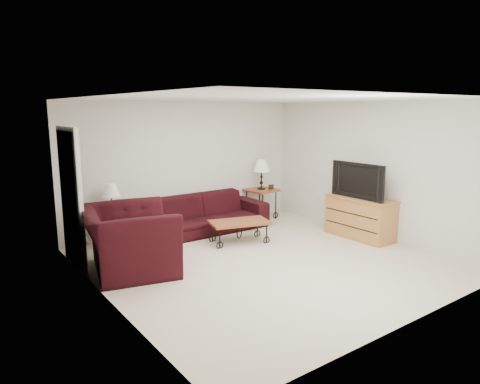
% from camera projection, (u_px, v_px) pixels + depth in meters
% --- Properties ---
extents(ground, '(5.00, 5.00, 0.00)m').
position_uv_depth(ground, '(266.00, 261.00, 6.82)').
color(ground, beige).
rests_on(ground, ground).
extents(wall_back, '(5.00, 0.02, 2.50)m').
position_uv_depth(wall_back, '(187.00, 166.00, 8.57)').
color(wall_back, silver).
rests_on(wall_back, ground).
extents(wall_front, '(5.00, 0.02, 2.50)m').
position_uv_depth(wall_front, '(417.00, 214.00, 4.60)').
color(wall_front, silver).
rests_on(wall_front, ground).
extents(wall_left, '(0.02, 5.00, 2.50)m').
position_uv_depth(wall_left, '(104.00, 203.00, 5.14)').
color(wall_left, silver).
rests_on(wall_left, ground).
extents(wall_right, '(0.02, 5.00, 2.50)m').
position_uv_depth(wall_right, '(371.00, 170.00, 8.03)').
color(wall_right, silver).
rests_on(wall_right, ground).
extents(ceiling, '(5.00, 5.00, 0.00)m').
position_uv_depth(ceiling, '(268.00, 99.00, 6.35)').
color(ceiling, white).
rests_on(ceiling, wall_back).
extents(doorway, '(0.08, 0.94, 2.04)m').
position_uv_depth(doorway, '(70.00, 199.00, 6.51)').
color(doorway, black).
rests_on(doorway, ground).
extents(sofa, '(2.43, 0.95, 0.71)m').
position_uv_depth(sofa, '(206.00, 213.00, 8.44)').
color(sofa, black).
rests_on(sofa, ground).
extents(side_table_left, '(0.57, 0.57, 0.55)m').
position_uv_depth(side_table_left, '(113.00, 230.00, 7.56)').
color(side_table_left, brown).
rests_on(side_table_left, ground).
extents(side_table_right, '(0.65, 0.65, 0.65)m').
position_uv_depth(side_table_right, '(261.00, 204.00, 9.47)').
color(side_table_right, brown).
rests_on(side_table_right, ground).
extents(lamp_left, '(0.35, 0.35, 0.55)m').
position_uv_depth(lamp_left, '(111.00, 199.00, 7.46)').
color(lamp_left, black).
rests_on(lamp_left, side_table_left).
extents(lamp_right, '(0.40, 0.40, 0.65)m').
position_uv_depth(lamp_right, '(261.00, 174.00, 9.35)').
color(lamp_right, black).
rests_on(lamp_right, side_table_right).
extents(photo_frame_left, '(0.11, 0.02, 0.09)m').
position_uv_depth(photo_frame_left, '(107.00, 215.00, 7.30)').
color(photo_frame_left, black).
rests_on(photo_frame_left, side_table_left).
extents(photo_frame_right, '(0.13, 0.03, 0.11)m').
position_uv_depth(photo_frame_right, '(271.00, 187.00, 9.36)').
color(photo_frame_right, black).
rests_on(photo_frame_right, side_table_right).
extents(coffee_table, '(1.16, 0.82, 0.39)m').
position_uv_depth(coffee_table, '(239.00, 232.00, 7.76)').
color(coffee_table, brown).
rests_on(coffee_table, ground).
extents(armchair, '(1.57, 1.70, 0.94)m').
position_uv_depth(armchair, '(129.00, 240.00, 6.35)').
color(armchair, black).
rests_on(armchair, ground).
extents(throw_pillow, '(0.21, 0.44, 0.43)m').
position_uv_depth(throw_pillow, '(140.00, 235.00, 6.39)').
color(throw_pillow, '#BD4318').
rests_on(throw_pillow, armchair).
extents(tv_stand, '(0.53, 1.26, 0.76)m').
position_uv_depth(tv_stand, '(360.00, 218.00, 8.02)').
color(tv_stand, '#C58249').
rests_on(tv_stand, ground).
extents(television, '(0.15, 1.13, 0.65)m').
position_uv_depth(television, '(361.00, 180.00, 7.88)').
color(television, black).
rests_on(television, tv_stand).
extents(backpack, '(0.39, 0.35, 0.42)m').
position_uv_depth(backpack, '(251.00, 219.00, 8.59)').
color(backpack, black).
rests_on(backpack, ground).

